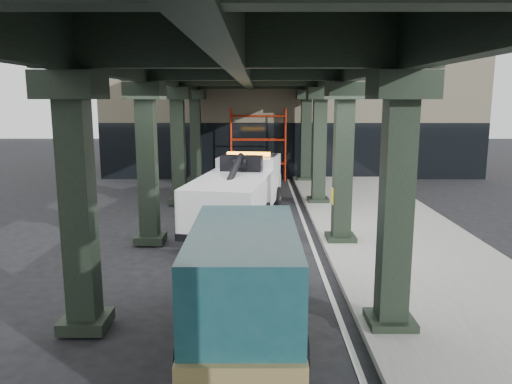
{
  "coord_description": "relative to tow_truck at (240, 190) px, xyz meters",
  "views": [
    {
      "loc": [
        -0.0,
        -13.19,
        4.5
      ],
      "look_at": [
        -0.06,
        1.84,
        1.7
      ],
      "focal_mm": 35.0,
      "sensor_mm": 36.0,
      "label": 1
    }
  ],
  "objects": [
    {
      "name": "ground",
      "position": [
        0.66,
        -4.57,
        -1.27
      ],
      "size": [
        90.0,
        90.0,
        0.0
      ],
      "primitive_type": "plane",
      "color": "black",
      "rests_on": "ground"
    },
    {
      "name": "tow_truck",
      "position": [
        0.0,
        0.0,
        0.0
      ],
      "size": [
        3.39,
        8.15,
        2.6
      ],
      "rotation": [
        0.0,
        0.0,
        -0.17
      ],
      "color": "black",
      "rests_on": "ground"
    },
    {
      "name": "sidewalk",
      "position": [
        5.16,
        -2.57,
        -1.19
      ],
      "size": [
        5.0,
        40.0,
        0.15
      ],
      "primitive_type": "cube",
      "color": "gray",
      "rests_on": "ground"
    },
    {
      "name": "scaffolding",
      "position": [
        0.66,
        10.08,
        0.84
      ],
      "size": [
        3.08,
        0.88,
        4.0
      ],
      "color": "#A9240D",
      "rests_on": "ground"
    },
    {
      "name": "building",
      "position": [
        2.66,
        15.43,
        2.73
      ],
      "size": [
        22.0,
        10.0,
        8.0
      ],
      "primitive_type": "cube",
      "color": "#C6B793",
      "rests_on": "ground"
    },
    {
      "name": "viaduct",
      "position": [
        0.26,
        -2.57,
        4.19
      ],
      "size": [
        7.4,
        32.0,
        6.4
      ],
      "color": "black",
      "rests_on": "ground"
    },
    {
      "name": "lane_stripe",
      "position": [
        2.36,
        -2.57,
        -1.26
      ],
      "size": [
        0.12,
        38.0,
        0.01
      ],
      "primitive_type": "cube",
      "color": "silver",
      "rests_on": "ground"
    },
    {
      "name": "towed_van",
      "position": [
        0.39,
        -8.62,
        -0.11
      ],
      "size": [
        2.17,
        5.34,
        2.16
      ],
      "rotation": [
        0.0,
        0.0,
        0.0
      ],
      "color": "#133F46",
      "rests_on": "ground"
    }
  ]
}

